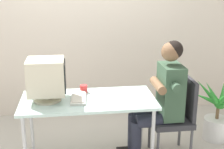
% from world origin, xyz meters
% --- Properties ---
extents(wall_back, '(8.00, 0.10, 3.00)m').
position_xyz_m(wall_back, '(0.30, 1.40, 1.50)').
color(wall_back, beige).
rests_on(wall_back, ground_plane).
extents(desk, '(1.36, 0.65, 0.74)m').
position_xyz_m(desk, '(0.00, 0.00, 0.68)').
color(desk, '#B7B7BC').
rests_on(desk, ground_plane).
extents(crt_monitor, '(0.37, 0.32, 0.43)m').
position_xyz_m(crt_monitor, '(-0.40, 0.01, 0.98)').
color(crt_monitor, beige).
rests_on(crt_monitor, desk).
extents(keyboard, '(0.18, 0.42, 0.03)m').
position_xyz_m(keyboard, '(-0.10, 0.03, 0.76)').
color(keyboard, silver).
rests_on(keyboard, desk).
extents(office_chair, '(0.42, 0.42, 0.90)m').
position_xyz_m(office_chair, '(0.96, 0.04, 0.50)').
color(office_chair, '#4C4C51').
rests_on(office_chair, ground_plane).
extents(person_seated, '(0.67, 0.55, 1.31)m').
position_xyz_m(person_seated, '(0.78, 0.04, 0.71)').
color(person_seated, '#334C38').
rests_on(person_seated, ground_plane).
extents(potted_plant, '(0.66, 0.63, 0.78)m').
position_xyz_m(potted_plant, '(1.58, 0.33, 0.33)').
color(potted_plant, silver).
rests_on(potted_plant, ground_plane).
extents(desk_mug, '(0.08, 0.09, 0.08)m').
position_xyz_m(desk_mug, '(-0.04, 0.19, 0.78)').
color(desk_mug, red).
rests_on(desk_mug, desk).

